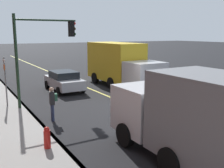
{
  "coord_description": "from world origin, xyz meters",
  "views": [
    {
      "loc": [
        -12.52,
        8.42,
        4.17
      ],
      "look_at": [
        -1.4,
        1.98,
        1.69
      ],
      "focal_mm": 42.48,
      "sensor_mm": 36.0,
      "label": 1
    }
  ],
  "objects_px": {
    "street_sign_post": "(5,78)",
    "traffic_light_mast": "(41,45)",
    "truck_yellow": "(120,64)",
    "fire_hydrant": "(47,139)",
    "car_silver": "(64,80)",
    "truck_gray": "(211,123)",
    "pedestrian_with_backpack": "(52,101)"
  },
  "relations": [
    {
      "from": "street_sign_post",
      "to": "traffic_light_mast",
      "type": "bearing_deg",
      "value": -115.46
    },
    {
      "from": "truck_yellow",
      "to": "fire_hydrant",
      "type": "distance_m",
      "value": 12.31
    },
    {
      "from": "car_silver",
      "to": "truck_gray",
      "type": "distance_m",
      "value": 13.43
    },
    {
      "from": "traffic_light_mast",
      "to": "fire_hydrant",
      "type": "relative_size",
      "value": 5.5
    },
    {
      "from": "pedestrian_with_backpack",
      "to": "fire_hydrant",
      "type": "bearing_deg",
      "value": 159.05
    },
    {
      "from": "car_silver",
      "to": "traffic_light_mast",
      "type": "xyz_separation_m",
      "value": [
        -3.65,
        2.52,
        2.78
      ]
    },
    {
      "from": "car_silver",
      "to": "street_sign_post",
      "type": "xyz_separation_m",
      "value": [
        -2.76,
        4.39,
        0.94
      ]
    },
    {
      "from": "pedestrian_with_backpack",
      "to": "fire_hydrant",
      "type": "distance_m",
      "value": 3.54
    },
    {
      "from": "truck_yellow",
      "to": "fire_hydrant",
      "type": "height_order",
      "value": "truck_yellow"
    },
    {
      "from": "traffic_light_mast",
      "to": "fire_hydrant",
      "type": "height_order",
      "value": "traffic_light_mast"
    },
    {
      "from": "car_silver",
      "to": "fire_hydrant",
      "type": "xyz_separation_m",
      "value": [
        -9.5,
        4.08,
        -0.29
      ]
    },
    {
      "from": "fire_hydrant",
      "to": "street_sign_post",
      "type": "bearing_deg",
      "value": 2.59
    },
    {
      "from": "car_silver",
      "to": "street_sign_post",
      "type": "bearing_deg",
      "value": 122.2
    },
    {
      "from": "car_silver",
      "to": "pedestrian_with_backpack",
      "type": "bearing_deg",
      "value": 155.58
    },
    {
      "from": "street_sign_post",
      "to": "pedestrian_with_backpack",
      "type": "bearing_deg",
      "value": -155.84
    },
    {
      "from": "pedestrian_with_backpack",
      "to": "traffic_light_mast",
      "type": "relative_size",
      "value": 0.32
    },
    {
      "from": "pedestrian_with_backpack",
      "to": "fire_hydrant",
      "type": "xyz_separation_m",
      "value": [
        -3.27,
        1.25,
        -0.49
      ]
    },
    {
      "from": "truck_gray",
      "to": "truck_yellow",
      "type": "bearing_deg",
      "value": -20.49
    },
    {
      "from": "truck_gray",
      "to": "pedestrian_with_backpack",
      "type": "distance_m",
      "value": 7.61
    },
    {
      "from": "pedestrian_with_backpack",
      "to": "street_sign_post",
      "type": "bearing_deg",
      "value": 24.16
    },
    {
      "from": "car_silver",
      "to": "truck_yellow",
      "type": "xyz_separation_m",
      "value": [
        -0.7,
        -4.41,
        1.02
      ]
    },
    {
      "from": "truck_gray",
      "to": "car_silver",
      "type": "bearing_deg",
      "value": -1.42
    },
    {
      "from": "traffic_light_mast",
      "to": "fire_hydrant",
      "type": "distance_m",
      "value": 6.79
    },
    {
      "from": "car_silver",
      "to": "fire_hydrant",
      "type": "bearing_deg",
      "value": 156.75
    },
    {
      "from": "fire_hydrant",
      "to": "traffic_light_mast",
      "type": "bearing_deg",
      "value": -14.92
    },
    {
      "from": "car_silver",
      "to": "truck_gray",
      "type": "height_order",
      "value": "truck_gray"
    },
    {
      "from": "street_sign_post",
      "to": "truck_gray",
      "type": "bearing_deg",
      "value": -159.12
    },
    {
      "from": "traffic_light_mast",
      "to": "street_sign_post",
      "type": "distance_m",
      "value": 2.77
    },
    {
      "from": "truck_yellow",
      "to": "street_sign_post",
      "type": "height_order",
      "value": "truck_yellow"
    },
    {
      "from": "car_silver",
      "to": "pedestrian_with_backpack",
      "type": "xyz_separation_m",
      "value": [
        -6.23,
        2.83,
        0.2
      ]
    },
    {
      "from": "pedestrian_with_backpack",
      "to": "truck_gray",
      "type": "bearing_deg",
      "value": -160.77
    },
    {
      "from": "pedestrian_with_backpack",
      "to": "traffic_light_mast",
      "type": "xyz_separation_m",
      "value": [
        2.58,
        -0.31,
        2.58
      ]
    }
  ]
}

